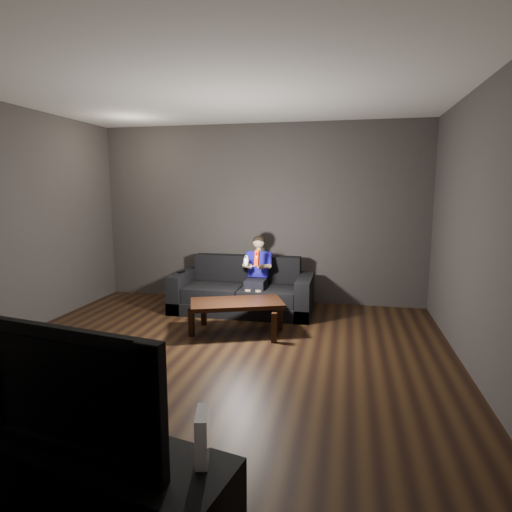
% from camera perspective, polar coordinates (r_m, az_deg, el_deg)
% --- Properties ---
extents(floor, '(5.00, 5.00, 0.00)m').
position_cam_1_polar(floor, '(4.50, -6.21, -13.78)').
color(floor, black).
rests_on(floor, ground).
extents(back_wall, '(5.00, 0.04, 2.70)m').
position_cam_1_polar(back_wall, '(6.58, 0.46, 5.62)').
color(back_wall, '#3E3A37').
rests_on(back_wall, ground).
extents(front_wall, '(5.00, 0.04, 2.70)m').
position_cam_1_polar(front_wall, '(1.99, -30.17, -3.45)').
color(front_wall, '#3E3A37').
rests_on(front_wall, ground).
extents(right_wall, '(0.04, 5.00, 2.70)m').
position_cam_1_polar(right_wall, '(4.12, 28.63, 2.51)').
color(right_wall, '#3E3A37').
rests_on(right_wall, ground).
extents(ceiling, '(5.00, 5.00, 0.02)m').
position_cam_1_polar(ceiling, '(4.26, -6.87, 22.01)').
color(ceiling, silver).
rests_on(ceiling, back_wall).
extents(sofa, '(1.97, 0.85, 0.76)m').
position_cam_1_polar(sofa, '(6.12, -1.79, -5.09)').
color(sofa, black).
rests_on(sofa, floor).
extents(child, '(0.41, 0.50, 1.00)m').
position_cam_1_polar(child, '(5.94, 0.17, -1.61)').
color(child, black).
rests_on(child, sofa).
extents(wii_remote_red, '(0.06, 0.08, 0.21)m').
position_cam_1_polar(wii_remote_red, '(5.51, 0.12, -0.27)').
color(wii_remote_red, red).
rests_on(wii_remote_red, child).
extents(nunchuk_white, '(0.07, 0.10, 0.16)m').
position_cam_1_polar(nunchuk_white, '(5.56, -1.33, -0.65)').
color(nunchuk_white, white).
rests_on(nunchuk_white, child).
extents(wii_remote_black, '(0.06, 0.15, 0.03)m').
position_cam_1_polar(wii_remote_black, '(6.26, -9.87, -2.07)').
color(wii_remote_black, black).
rests_on(wii_remote_black, sofa).
extents(coffee_table, '(1.22, 0.90, 0.40)m').
position_cam_1_polar(coffee_table, '(5.18, -2.59, -6.61)').
color(coffee_table, black).
rests_on(coffee_table, floor).
extents(media_console, '(1.56, 0.73, 0.54)m').
position_cam_1_polar(media_console, '(2.51, -21.38, -27.42)').
color(media_console, black).
rests_on(media_console, floor).
extents(tv, '(1.07, 0.32, 0.61)m').
position_cam_1_polar(tv, '(2.23, -22.25, -15.42)').
color(tv, black).
rests_on(tv, media_console).
extents(wii_console, '(0.09, 0.18, 0.23)m').
position_cam_1_polar(wii_console, '(2.07, -7.15, -22.72)').
color(wii_console, white).
rests_on(wii_console, media_console).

